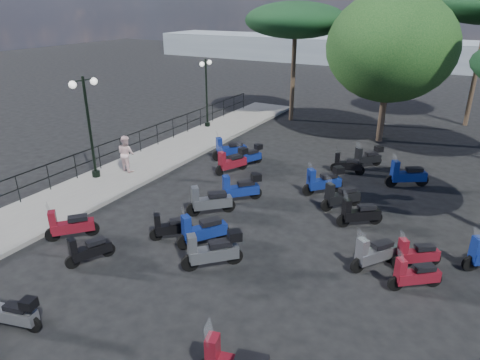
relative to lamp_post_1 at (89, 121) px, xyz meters
The scene contains 29 objects.
ground 7.82m from the lamp_post_1, 10.26° to the right, with size 120.00×120.00×0.00m, color black.
sidewalk 3.15m from the lamp_post_1, 66.20° to the left, with size 3.00×30.00×0.15m, color slate.
railing 2.35m from the lamp_post_1, 110.44° to the left, with size 0.04×26.04×1.10m.
lamp_post_1 is the anchor object (origin of this frame).
lamp_post_2 9.27m from the lamp_post_1, 91.41° to the left, with size 0.36×1.18×4.03m.
pedestrian_far 2.17m from the lamp_post_1, 59.25° to the left, with size 0.80×0.62×1.64m, color beige.
scooter_2 5.55m from the lamp_post_1, 52.45° to the right, with size 1.22×1.33×1.36m.
scooter_3 6.86m from the lamp_post_1, 22.22° to the right, with size 1.15×1.11×1.20m.
scooter_4 6.70m from the lamp_post_1, 53.02° to the left, with size 1.36×1.45×1.49m.
scooter_5 6.38m from the lamp_post_1, 37.47° to the left, with size 0.93×1.63×1.38m.
scooter_7 9.55m from the lamp_post_1, 55.37° to the right, with size 1.54×0.66×1.25m.
scooter_8 7.07m from the lamp_post_1, 45.27° to the right, with size 0.77×1.42×1.20m.
scooter_9 6.53m from the lamp_post_1, ahead, with size 1.39×1.36×1.46m.
scooter_10 7.02m from the lamp_post_1, 10.13° to the left, with size 1.37×1.40×1.42m.
scooter_11 7.29m from the lamp_post_1, 43.86° to the left, with size 0.87×1.46×1.25m.
scooter_14 8.94m from the lamp_post_1, 21.46° to the right, with size 1.44×1.44×1.48m.
scooter_15 7.77m from the lamp_post_1, 17.75° to the right, with size 1.15×1.56×1.45m.
scooter_16 10.03m from the lamp_post_1, 20.48° to the left, with size 1.35×1.44×1.43m.
scooter_17 12.58m from the lamp_post_1, 36.14° to the left, with size 1.19×1.33×1.29m.
scooter_20 13.66m from the lamp_post_1, ahead, with size 1.29×1.05×1.25m.
scooter_21 10.70m from the lamp_post_1, 13.33° to the left, with size 1.19×1.44×1.40m.
scooter_22 11.45m from the lamp_post_1, ahead, with size 1.37×1.14×1.34m.
scooter_23 11.40m from the lamp_post_1, 32.83° to the left, with size 1.54×0.55×1.23m.
scooter_26 12.43m from the lamp_post_1, ahead, with size 1.09×1.46×1.37m.
scooter_27 13.46m from the lamp_post_1, ahead, with size 1.29×1.02×1.23m.
scooter_29 13.49m from the lamp_post_1, 25.75° to the left, with size 1.63×1.14×1.49m.
broadleaf_tree 15.46m from the lamp_post_1, 51.13° to the left, with size 6.66×6.66×7.90m.
pine_2 14.56m from the lamp_post_1, 75.76° to the left, with size 6.20×6.20×7.30m.
distant_hills 44.30m from the lamp_post_1, 80.58° to the left, with size 70.00×8.00×3.00m, color gray.
Camera 1 is at (6.73, -10.80, 7.26)m, focal length 32.00 mm.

